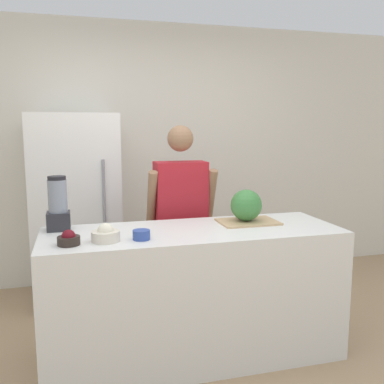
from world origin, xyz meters
TOP-DOWN VIEW (x-y plane):
  - ground_plane at (0.00, 0.00)m, footprint 14.00×14.00m
  - wall_back at (0.00, 2.04)m, footprint 8.00×0.06m
  - counter_island at (0.00, 0.35)m, footprint 1.99×0.71m
  - refrigerator at (-0.75, 1.62)m, footprint 0.76×0.76m
  - person at (0.06, 0.94)m, footprint 0.55×0.26m
  - cutting_board at (0.43, 0.45)m, footprint 0.41×0.29m
  - watermelon at (0.42, 0.46)m, footprint 0.23×0.23m
  - bowl_cherries at (-0.80, 0.18)m, footprint 0.13×0.13m
  - bowl_cream at (-0.59, 0.21)m, footprint 0.17×0.17m
  - bowl_small_blue at (-0.37, 0.19)m, footprint 0.11×0.11m
  - blender at (-0.87, 0.59)m, footprint 0.15×0.15m

SIDE VIEW (x-z plane):
  - ground_plane at x=0.00m, z-range 0.00..0.00m
  - counter_island at x=0.00m, z-range 0.00..0.89m
  - person at x=0.06m, z-range 0.02..1.60m
  - refrigerator at x=-0.75m, z-range 0.00..1.69m
  - cutting_board at x=0.43m, z-range 0.89..0.91m
  - bowl_small_blue at x=-0.37m, z-range 0.89..0.95m
  - bowl_cherries at x=-0.80m, z-range 0.88..0.97m
  - bowl_cream at x=-0.59m, z-range 0.88..0.99m
  - watermelon at x=0.42m, z-range 0.91..1.13m
  - blender at x=-0.87m, z-range 0.88..1.24m
  - wall_back at x=0.00m, z-range 0.00..2.60m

